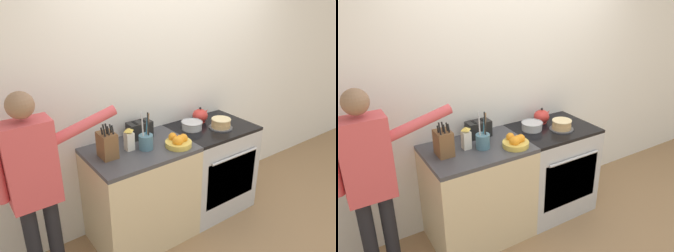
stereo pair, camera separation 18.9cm
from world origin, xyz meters
The scene contains 13 objects.
ground_plane centered at (0.00, 0.00, 0.00)m, with size 16.00×16.00×0.00m, color #93704C.
wall_back centered at (0.00, 0.65, 1.30)m, with size 8.00×0.04×2.60m.
counter_cabinet centered at (-0.62, 0.32, 0.46)m, with size 0.91×0.63×0.93m.
stove_range centered at (0.23, 0.31, 0.46)m, with size 0.78×0.66×0.93m.
layer_cake centered at (0.26, 0.23, 0.97)m, with size 0.23×0.23×0.10m.
tea_kettle centered at (0.21, 0.48, 0.99)m, with size 0.19×0.16×0.16m.
mixing_bowl centered at (0.02, 0.38, 0.97)m, with size 0.21×0.21×0.08m.
knife_block centered at (-0.91, 0.33, 1.03)m, with size 0.12×0.16×0.31m.
utensil_crock centered at (-0.58, 0.28, 1.00)m, with size 0.12×0.12×0.34m.
fruit_bowl centered at (-0.32, 0.15, 0.97)m, with size 0.23×0.23×0.11m.
toaster centered at (-0.50, 0.51, 1.00)m, with size 0.24×0.13×0.16m.
milk_carton centered at (-0.70, 0.34, 1.02)m, with size 0.07×0.07×0.20m.
person_baker centered at (-1.50, 0.28, 0.95)m, with size 0.92×0.20×1.60m.
Camera 1 is at (-1.89, -1.87, 2.18)m, focal length 35.00 mm.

